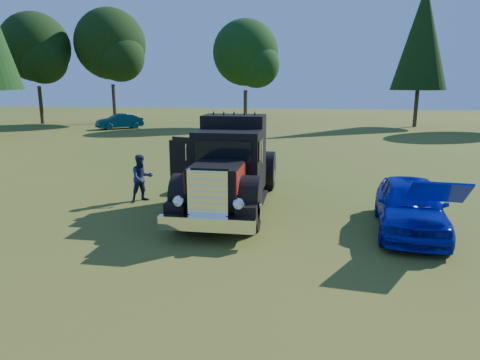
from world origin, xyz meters
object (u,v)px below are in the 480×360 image
Objects in this scene: spectator_near at (190,177)px; spectator_far at (142,178)px; distant_teal_car at (120,121)px; diamond_t_truck at (230,170)px; hotrod_coupe at (410,205)px.

spectator_near is 1.15× the size of spectator_far.
spectator_far reaches higher than distant_teal_car.
diamond_t_truck is 1.74× the size of distant_teal_car.
spectator_near reaches higher than spectator_far.
distant_teal_car is at bearing 71.57° from spectator_far.
hotrod_coupe is (5.33, -1.42, -0.53)m from diamond_t_truck.
distant_teal_car is (-11.27, 23.10, -0.15)m from spectator_far.
spectator_near is 1.80m from spectator_far.
spectator_far is (-1.78, 0.19, -0.13)m from spectator_near.
hotrod_coupe reaches higher than distant_teal_car.
hotrod_coupe is 6.92m from spectator_near.
spectator_far is (-8.50, 1.83, 0.07)m from hotrod_coupe.
distant_teal_car is at bearing 121.56° from diamond_t_truck.
spectator_near is at bearing -13.55° from distant_teal_car.
spectator_far is 25.70m from distant_teal_car.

